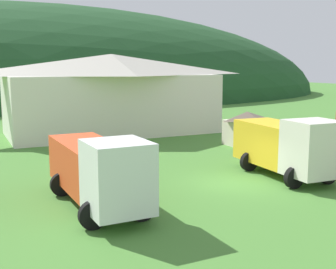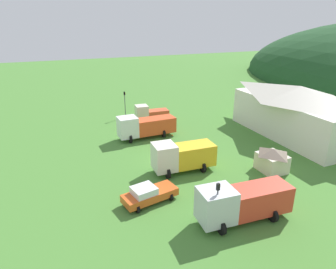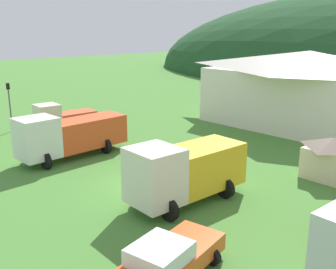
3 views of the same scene
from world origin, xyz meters
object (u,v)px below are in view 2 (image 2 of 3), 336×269
service_pickup_orange (149,194)px  traffic_cone_near_pickup (172,136)px  light_truck_cream (149,113)px  traffic_light_west (125,102)px  play_shed_cream (272,159)px  heavy_rig_white (144,126)px  tow_truck_silver (241,202)px  heavy_rig_striped (181,156)px  traffic_light_east (217,202)px  depot_building (297,111)px

service_pickup_orange → traffic_cone_near_pickup: size_ratio=10.92×
light_truck_cream → traffic_light_west: bearing=-44.2°
service_pickup_orange → traffic_light_west: (-25.38, 4.72, 1.82)m
play_shed_cream → traffic_cone_near_pickup: 14.99m
service_pickup_orange → traffic_light_west: size_ratio=1.22×
traffic_light_west → heavy_rig_white: bearing=-0.1°
tow_truck_silver → traffic_cone_near_pickup: tow_truck_silver is taller
heavy_rig_striped → tow_truck_silver: heavy_rig_striped is taller
traffic_light_west → traffic_light_east: bearing=-2.2°
depot_building → service_pickup_orange: (7.94, -24.57, -2.81)m
service_pickup_orange → traffic_cone_near_pickup: 16.75m
heavy_rig_white → service_pickup_orange: bearing=71.4°
traffic_light_east → traffic_cone_near_pickup: (-20.09, 5.04, -2.58)m
traffic_light_west → traffic_light_east: traffic_light_west is taller
heavy_rig_white → tow_truck_silver: tow_truck_silver is taller
depot_building → heavy_rig_striped: depot_building is taller
service_pickup_orange → play_shed_cream: bearing=171.2°
play_shed_cream → tow_truck_silver: 10.17m
heavy_rig_white → depot_building: bearing=158.6°
traffic_light_east → heavy_rig_striped: bearing=170.1°
heavy_rig_striped → tow_truck_silver: bearing=97.1°
depot_building → heavy_rig_striped: bearing=-79.5°
heavy_rig_white → traffic_light_west: size_ratio=1.85×
heavy_rig_white → traffic_cone_near_pickup: heavy_rig_white is taller
play_shed_cream → light_truck_cream: bearing=-163.1°
play_shed_cream → heavy_rig_white: size_ratio=0.39×
traffic_light_west → depot_building: bearing=48.7°
traffic_light_east → traffic_cone_near_pickup: traffic_light_east is taller
light_truck_cream → traffic_light_east: bearing=85.1°
light_truck_cream → tow_truck_silver: tow_truck_silver is taller
traffic_cone_near_pickup → service_pickup_orange: bearing=-30.7°
heavy_rig_white → service_pickup_orange: size_ratio=1.51×
play_shed_cream → service_pickup_orange: 14.31m
tow_truck_silver → heavy_rig_white: bearing=-83.0°
light_truck_cream → traffic_cone_near_pickup: (7.58, 0.76, -1.29)m
light_truck_cream → tow_truck_silver: (27.29, -1.75, 0.48)m
play_shed_cream → heavy_rig_white: heavy_rig_white is taller
light_truck_cream → traffic_cone_near_pickup: light_truck_cream is taller
play_shed_cream → heavy_rig_white: bearing=-146.6°
light_truck_cream → traffic_light_west: 4.79m
service_pickup_orange → traffic_cone_near_pickup: service_pickup_orange is taller
heavy_rig_white → tow_truck_silver: size_ratio=1.00×
tow_truck_silver → traffic_cone_near_pickup: size_ratio=16.53×
traffic_light_east → depot_building: bearing=122.9°
play_shed_cream → traffic_light_east: size_ratio=0.73×
depot_building → traffic_cone_near_pickup: depot_building is taller
service_pickup_orange → light_truck_cream: bearing=-120.7°
heavy_rig_white → traffic_light_east: size_ratio=1.91×
depot_building → traffic_light_west: 26.45m
heavy_rig_striped → traffic_cone_near_pickup: size_ratio=14.07×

